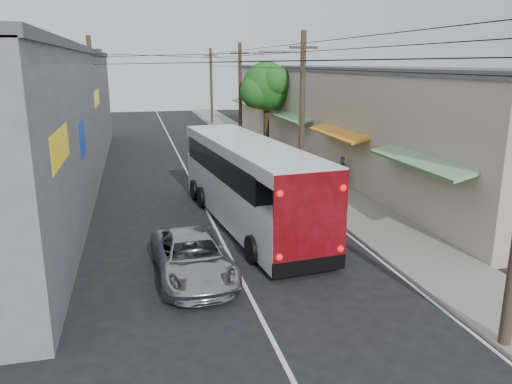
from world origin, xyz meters
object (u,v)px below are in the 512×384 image
(parked_car_mid, at_px, (245,147))
(pedestrian_far, at_px, (341,171))
(jeepney, at_px, (193,257))
(coach_bus, at_px, (247,181))
(pedestrian_near, at_px, (331,192))
(parked_car_far, at_px, (223,133))
(parked_suv, at_px, (274,165))

(parked_car_mid, height_order, pedestrian_far, pedestrian_far)
(jeepney, distance_m, pedestrian_far, 13.31)
(coach_bus, xyz_separation_m, pedestrian_near, (4.00, 0.69, -0.87))
(parked_car_far, height_order, pedestrian_near, pedestrian_near)
(pedestrian_near, bearing_deg, jeepney, 43.90)
(pedestrian_near, height_order, pedestrian_far, pedestrian_near)
(parked_car_far, distance_m, pedestrian_near, 22.00)
(coach_bus, xyz_separation_m, jeepney, (-2.83, -4.98, -1.10))
(coach_bus, xyz_separation_m, pedestrian_far, (6.20, 4.79, -0.87))
(parked_car_far, distance_m, pedestrian_far, 18.17)
(parked_car_far, relative_size, pedestrian_near, 2.49)
(jeepney, bearing_deg, coach_bus, 57.57)
(pedestrian_far, bearing_deg, jeepney, 43.89)
(coach_bus, distance_m, parked_car_far, 22.89)
(pedestrian_near, bearing_deg, coach_bus, 13.95)
(coach_bus, distance_m, pedestrian_far, 7.88)
(parked_suv, xyz_separation_m, pedestrian_near, (0.80, -6.66, 0.07))
(coach_bus, height_order, pedestrian_far, coach_bus)
(jeepney, height_order, parked_car_mid, parked_car_mid)
(jeepney, bearing_deg, pedestrian_far, 44.44)
(jeepney, distance_m, parked_car_far, 28.25)
(parked_car_mid, height_order, pedestrian_near, pedestrian_near)
(parked_suv, height_order, parked_car_far, parked_suv)
(parked_suv, xyz_separation_m, parked_car_mid, (0.00, 7.45, -0.14))
(pedestrian_far, bearing_deg, coach_bus, 34.33)
(parked_suv, bearing_deg, parked_car_mid, 96.22)
(parked_car_mid, bearing_deg, parked_car_far, 98.54)
(coach_bus, height_order, pedestrian_near, coach_bus)
(pedestrian_near, bearing_deg, parked_car_mid, -82.56)
(parked_car_far, height_order, pedestrian_far, pedestrian_far)
(parked_suv, relative_size, pedestrian_near, 3.68)
(jeepney, relative_size, pedestrian_near, 3.08)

